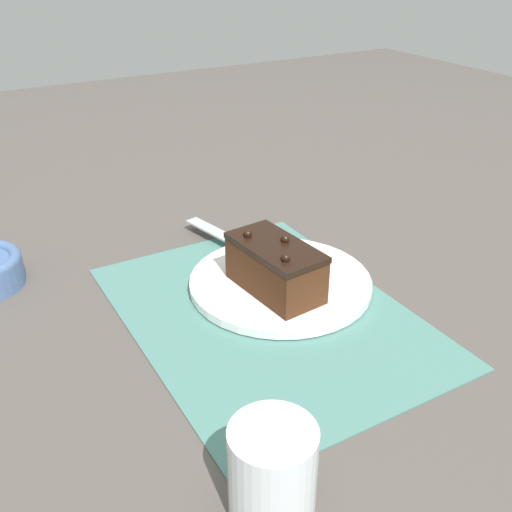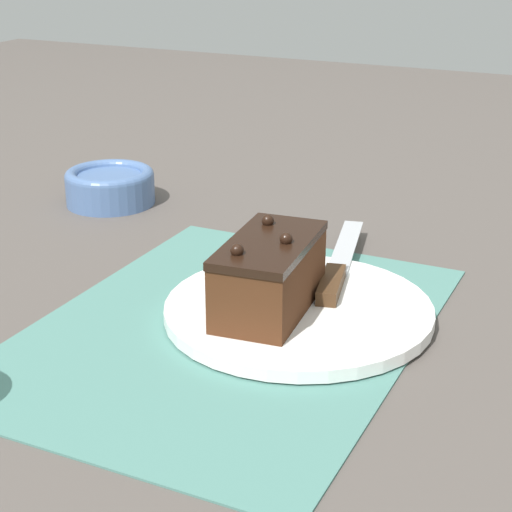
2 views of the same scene
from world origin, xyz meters
The scene contains 6 objects.
ground_plane centered at (0.00, 0.00, 0.00)m, with size 3.00×3.00×0.00m, color #544C47.
placemat_woven centered at (0.00, 0.00, 0.00)m, with size 0.46×0.34×0.00m, color slate.
cake_plate centered at (0.05, -0.05, 0.01)m, with size 0.26×0.26×0.01m.
chocolate_cake centered at (0.03, -0.03, 0.05)m, with size 0.15×0.09×0.08m.
serving_knife centered at (0.13, -0.06, 0.02)m, with size 0.24×0.07×0.01m.
small_bowl centered at (0.27, 0.31, 0.03)m, with size 0.12×0.12×0.05m.
Camera 2 is at (-0.63, -0.33, 0.36)m, focal length 60.00 mm.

